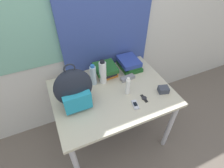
{
  "coord_description": "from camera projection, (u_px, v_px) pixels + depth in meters",
  "views": [
    {
      "loc": [
        -0.47,
        -0.66,
        1.95
      ],
      "look_at": [
        0.0,
        0.42,
        0.85
      ],
      "focal_mm": 28.0,
      "sensor_mm": 36.0,
      "label": 1
    }
  ],
  "objects": [
    {
      "name": "backpack",
      "position": [
        74.0,
        89.0,
        1.45
      ],
      "size": [
        0.33,
        0.22,
        0.43
      ],
      "color": "#1E232D",
      "rests_on": "desk"
    },
    {
      "name": "book_stack_center",
      "position": [
        129.0,
        63.0,
        1.92
      ],
      "size": [
        0.22,
        0.27,
        0.12
      ],
      "color": "#1E5623",
      "rests_on": "desk"
    },
    {
      "name": "desk",
      "position": [
        112.0,
        98.0,
        1.74
      ],
      "size": [
        1.12,
        0.84,
        0.75
      ],
      "color": "#B7B299",
      "rests_on": "ground_plane"
    },
    {
      "name": "wall_back",
      "position": [
        91.0,
        21.0,
        1.68
      ],
      "size": [
        6.0,
        0.06,
        2.5
      ],
      "color": "beige",
      "rests_on": "ground_plane"
    },
    {
      "name": "cell_phone",
      "position": [
        135.0,
        105.0,
        1.55
      ],
      "size": [
        0.06,
        0.11,
        0.02
      ],
      "color": "#B7BCC6",
      "rests_on": "desk"
    },
    {
      "name": "water_bottle",
      "position": [
        93.0,
        75.0,
        1.69
      ],
      "size": [
        0.06,
        0.06,
        0.23
      ],
      "color": "silver",
      "rests_on": "desk"
    },
    {
      "name": "sports_bottle",
      "position": [
        103.0,
        72.0,
        1.7
      ],
      "size": [
        0.07,
        0.07,
        0.26
      ],
      "color": "white",
      "rests_on": "desk"
    },
    {
      "name": "sunglasses_case",
      "position": [
        128.0,
        78.0,
        1.8
      ],
      "size": [
        0.15,
        0.07,
        0.04
      ],
      "color": "gray",
      "rests_on": "desk"
    },
    {
      "name": "curtain_blue",
      "position": [
        107.0,
        21.0,
        1.68
      ],
      "size": [
        0.96,
        0.04,
        2.5
      ],
      "color": "#384C93",
      "rests_on": "ground_plane"
    },
    {
      "name": "wristwatch",
      "position": [
        144.0,
        98.0,
        1.61
      ],
      "size": [
        0.05,
        0.1,
        0.01
      ],
      "color": "black",
      "rests_on": "desk"
    },
    {
      "name": "camera_pouch",
      "position": [
        163.0,
        90.0,
        1.66
      ],
      "size": [
        0.11,
        0.1,
        0.06
      ],
      "color": "#383D47",
      "rests_on": "desk"
    },
    {
      "name": "sunscreen_bottle",
      "position": [
        128.0,
        86.0,
        1.6
      ],
      "size": [
        0.04,
        0.04,
        0.19
      ],
      "color": "white",
      "rests_on": "desk"
    },
    {
      "name": "book_stack_left",
      "position": [
        106.0,
        70.0,
        1.83
      ],
      "size": [
        0.23,
        0.27,
        0.11
      ],
      "color": "orange",
      "rests_on": "desk"
    },
    {
      "name": "ground_plane",
      "position": [
        127.0,
        165.0,
        1.91
      ],
      "size": [
        12.0,
        12.0,
        0.0
      ],
      "primitive_type": "plane",
      "color": "#665B51"
    }
  ]
}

